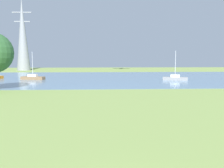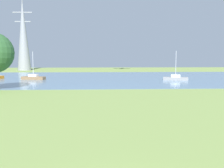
# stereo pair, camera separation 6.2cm
# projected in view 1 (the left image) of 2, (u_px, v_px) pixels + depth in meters

# --- Properties ---
(ground_plane) EXTENTS (160.00, 160.00, 0.00)m
(ground_plane) POSITION_uv_depth(u_px,v_px,m) (105.00, 99.00, 29.31)
(ground_plane) COLOR #7F994C
(water_surface) EXTENTS (140.00, 40.00, 0.02)m
(water_surface) POSITION_uv_depth(u_px,v_px,m) (101.00, 78.00, 57.11)
(water_surface) COLOR #5E81A0
(water_surface) RESTS_ON ground
(sailboat_gray) EXTENTS (5.02, 2.70, 5.82)m
(sailboat_gray) POSITION_uv_depth(u_px,v_px,m) (175.00, 78.00, 51.55)
(sailboat_gray) COLOR gray
(sailboat_gray) RESTS_ON water_surface
(sailboat_brown) EXTENTS (5.02, 2.68, 5.66)m
(sailboat_brown) POSITION_uv_depth(u_px,v_px,m) (33.00, 77.00, 52.79)
(sailboat_brown) COLOR brown
(sailboat_brown) RESTS_ON water_surface
(electricity_pylon) EXTENTS (6.40, 4.40, 24.01)m
(electricity_pylon) POSITION_uv_depth(u_px,v_px,m) (23.00, 34.00, 86.17)
(electricity_pylon) COLOR gray
(electricity_pylon) RESTS_ON ground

